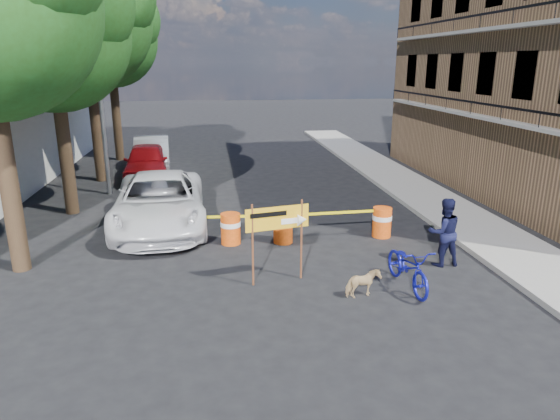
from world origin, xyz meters
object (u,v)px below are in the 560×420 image
object	(u,v)px
pedestrian	(444,232)
sedan_silver	(152,153)
detour_sign	(286,223)
barrel_far_left	(182,229)
barrel_mid_right	(283,227)
dog	(363,284)
bicycle	(410,247)
suv_white	(159,202)
barrel_mid_left	(231,228)
sedan_red	(147,162)
barrel_far_right	(382,221)

from	to	relation	value
pedestrian	sedan_silver	bearing A→B (deg)	-58.54
detour_sign	barrel_far_left	bearing A→B (deg)	120.85
barrel_mid_right	dog	world-z (taller)	barrel_mid_right
pedestrian	dog	distance (m)	3.05
bicycle	suv_white	size ratio (longest dim) A/B	0.33
suv_white	barrel_mid_left	bearing A→B (deg)	-43.01
sedan_red	sedan_silver	xyz separation A→B (m)	(0.00, 2.25, -0.01)
barrel_far_left	barrel_mid_right	distance (m)	2.89
barrel_mid_right	suv_white	bearing A→B (deg)	152.09
bicycle	detour_sign	bearing A→B (deg)	159.59
dog	suv_white	world-z (taller)	suv_white
bicycle	sedan_red	world-z (taller)	bicycle
suv_white	sedan_red	size ratio (longest dim) A/B	1.31
barrel_far_right	bicycle	size ratio (longest dim) A/B	0.45
barrel_far_left	bicycle	bearing A→B (deg)	-34.16
barrel_mid_left	barrel_far_left	bearing A→B (deg)	176.98
pedestrian	dog	xyz separation A→B (m)	(-2.58, -1.53, -0.57)
pedestrian	suv_white	bearing A→B (deg)	-30.34
dog	bicycle	bearing A→B (deg)	-88.19
barrel_mid_left	suv_white	world-z (taller)	suv_white
bicycle	barrel_mid_right	bearing A→B (deg)	121.07
barrel_far_left	sedan_silver	world-z (taller)	sedan_silver
detour_sign	pedestrian	world-z (taller)	detour_sign
bicycle	dog	xyz separation A→B (m)	(-1.17, -0.33, -0.68)
barrel_mid_left	barrel_far_right	world-z (taller)	same
barrel_mid_right	pedestrian	distance (m)	4.45
suv_white	barrel_mid_right	bearing A→B (deg)	-30.60
bicycle	barrel_mid_left	bearing A→B (deg)	133.79
barrel_mid_left	detour_sign	distance (m)	3.15
barrel_mid_right	suv_white	world-z (taller)	suv_white
barrel_far_right	suv_white	distance (m)	6.92
barrel_far_left	suv_white	xyz separation A→B (m)	(-0.77, 1.75, 0.36)
barrel_mid_right	dog	size ratio (longest dim) A/B	1.17
barrel_mid_right	sedan_silver	world-z (taller)	sedan_silver
barrel_far_left	sedan_red	distance (m)	9.06
detour_sign	dog	bearing A→B (deg)	-47.22
barrel_mid_right	detour_sign	distance (m)	2.82
barrel_mid_right	dog	bearing A→B (deg)	-71.49
suv_white	sedan_red	xyz separation A→B (m)	(-1.20, 7.09, -0.05)
detour_sign	pedestrian	bearing A→B (deg)	-6.02
barrel_far_left	sedan_silver	xyz separation A→B (m)	(-1.97, 11.09, 0.31)
barrel_far_right	detour_sign	size ratio (longest dim) A/B	0.45
barrel_mid_right	bicycle	size ratio (longest dim) A/B	0.45
detour_sign	sedan_silver	distance (m)	14.64
barrel_far_left	bicycle	size ratio (longest dim) A/B	0.45
barrel_far_left	pedestrian	size ratio (longest dim) A/B	0.50
sedan_red	suv_white	bearing A→B (deg)	-83.56
barrel_mid_left	detour_sign	world-z (taller)	detour_sign
barrel_mid_right	pedestrian	size ratio (longest dim) A/B	0.50
detour_sign	barrel_mid_right	bearing A→B (deg)	71.64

